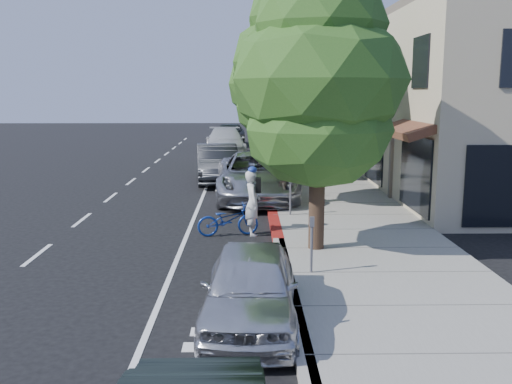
{
  "coord_description": "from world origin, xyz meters",
  "views": [
    {
      "loc": [
        -0.88,
        -16.08,
        4.09
      ],
      "look_at": [
        -0.61,
        -0.54,
        1.35
      ],
      "focal_mm": 40.0,
      "sensor_mm": 36.0,
      "label": 1
    }
  ],
  "objects_px": {
    "street_tree_3": "(278,86)",
    "near_car_a": "(250,287)",
    "street_tree_4": "(273,88)",
    "dark_sedan": "(217,163)",
    "white_pickup": "(225,142)",
    "street_tree_1": "(297,67)",
    "dark_suv_far": "(229,134)",
    "street_tree_0": "(319,84)",
    "silver_suv": "(256,176)",
    "bicycle": "(228,220)",
    "cyclist": "(253,203)",
    "pedestrian": "(338,160)",
    "street_tree_2": "(285,76)",
    "street_tree_5": "(269,91)"
  },
  "relations": [
    {
      "from": "near_car_a",
      "to": "pedestrian",
      "type": "bearing_deg",
      "value": 78.49
    },
    {
      "from": "street_tree_2",
      "to": "street_tree_0",
      "type": "bearing_deg",
      "value": -90.0
    },
    {
      "from": "street_tree_0",
      "to": "street_tree_4",
      "type": "bearing_deg",
      "value": 90.0
    },
    {
      "from": "street_tree_5",
      "to": "bicycle",
      "type": "bearing_deg",
      "value": -94.7
    },
    {
      "from": "street_tree_1",
      "to": "pedestrian",
      "type": "bearing_deg",
      "value": 68.19
    },
    {
      "from": "street_tree_5",
      "to": "dark_suv_far",
      "type": "relative_size",
      "value": 1.32
    },
    {
      "from": "street_tree_2",
      "to": "street_tree_3",
      "type": "xyz_separation_m",
      "value": [
        0.0,
        6.0,
        -0.36
      ]
    },
    {
      "from": "street_tree_0",
      "to": "dark_sedan",
      "type": "height_order",
      "value": "street_tree_0"
    },
    {
      "from": "white_pickup",
      "to": "street_tree_1",
      "type": "bearing_deg",
      "value": -82.74
    },
    {
      "from": "street_tree_3",
      "to": "dark_sedan",
      "type": "relative_size",
      "value": 1.46
    },
    {
      "from": "street_tree_1",
      "to": "bicycle",
      "type": "distance_m",
      "value": 6.49
    },
    {
      "from": "pedestrian",
      "to": "street_tree_2",
      "type": "bearing_deg",
      "value": -2.18
    },
    {
      "from": "street_tree_1",
      "to": "cyclist",
      "type": "height_order",
      "value": "street_tree_1"
    },
    {
      "from": "street_tree_4",
      "to": "silver_suv",
      "type": "relative_size",
      "value": 1.08
    },
    {
      "from": "street_tree_3",
      "to": "street_tree_5",
      "type": "bearing_deg",
      "value": 90.0
    },
    {
      "from": "street_tree_1",
      "to": "white_pickup",
      "type": "bearing_deg",
      "value": 100.61
    },
    {
      "from": "street_tree_5",
      "to": "cyclist",
      "type": "bearing_deg",
      "value": -93.27
    },
    {
      "from": "street_tree_1",
      "to": "silver_suv",
      "type": "xyz_separation_m",
      "value": [
        -1.4,
        1.5,
        -4.05
      ]
    },
    {
      "from": "street_tree_4",
      "to": "dark_sedan",
      "type": "relative_size",
      "value": 1.34
    },
    {
      "from": "cyclist",
      "to": "pedestrian",
      "type": "distance_m",
      "value": 11.11
    },
    {
      "from": "bicycle",
      "to": "near_car_a",
      "type": "bearing_deg",
      "value": 174.51
    },
    {
      "from": "street_tree_0",
      "to": "dark_suv_far",
      "type": "distance_m",
      "value": 30.35
    },
    {
      "from": "silver_suv",
      "to": "near_car_a",
      "type": "relative_size",
      "value": 1.58
    },
    {
      "from": "street_tree_3",
      "to": "cyclist",
      "type": "xyz_separation_m",
      "value": [
        -1.6,
        -16.03,
        -3.47
      ]
    },
    {
      "from": "white_pickup",
      "to": "dark_suv_far",
      "type": "height_order",
      "value": "white_pickup"
    },
    {
      "from": "street_tree_2",
      "to": "bicycle",
      "type": "height_order",
      "value": "street_tree_2"
    },
    {
      "from": "street_tree_3",
      "to": "street_tree_1",
      "type": "bearing_deg",
      "value": -90.0
    },
    {
      "from": "street_tree_3",
      "to": "silver_suv",
      "type": "bearing_deg",
      "value": -97.59
    },
    {
      "from": "bicycle",
      "to": "white_pickup",
      "type": "distance_m",
      "value": 20.66
    },
    {
      "from": "street_tree_2",
      "to": "street_tree_4",
      "type": "height_order",
      "value": "street_tree_2"
    },
    {
      "from": "street_tree_4",
      "to": "white_pickup",
      "type": "height_order",
      "value": "street_tree_4"
    },
    {
      "from": "street_tree_3",
      "to": "pedestrian",
      "type": "xyz_separation_m",
      "value": [
        2.52,
        -5.71,
        -3.46
      ]
    },
    {
      "from": "street_tree_4",
      "to": "white_pickup",
      "type": "xyz_separation_m",
      "value": [
        -3.1,
        -1.46,
        -3.48
      ]
    },
    {
      "from": "street_tree_4",
      "to": "dark_sedan",
      "type": "xyz_separation_m",
      "value": [
        -3.1,
        -12.13,
        -3.51
      ]
    },
    {
      "from": "street_tree_3",
      "to": "near_car_a",
      "type": "bearing_deg",
      "value": -94.37
    },
    {
      "from": "cyclist",
      "to": "pedestrian",
      "type": "bearing_deg",
      "value": -29.34
    },
    {
      "from": "street_tree_0",
      "to": "street_tree_2",
      "type": "bearing_deg",
      "value": 90.0
    },
    {
      "from": "street_tree_0",
      "to": "bicycle",
      "type": "bearing_deg",
      "value": 140.47
    },
    {
      "from": "street_tree_0",
      "to": "dark_sedan",
      "type": "relative_size",
      "value": 1.34
    },
    {
      "from": "street_tree_0",
      "to": "silver_suv",
      "type": "relative_size",
      "value": 1.08
    },
    {
      "from": "silver_suv",
      "to": "cyclist",
      "type": "bearing_deg",
      "value": -93.53
    },
    {
      "from": "cyclist",
      "to": "silver_suv",
      "type": "bearing_deg",
      "value": -9.66
    },
    {
      "from": "street_tree_1",
      "to": "white_pickup",
      "type": "height_order",
      "value": "street_tree_1"
    },
    {
      "from": "street_tree_3",
      "to": "pedestrian",
      "type": "relative_size",
      "value": 4.72
    },
    {
      "from": "cyclist",
      "to": "pedestrian",
      "type": "relative_size",
      "value": 1.18
    },
    {
      "from": "street_tree_3",
      "to": "street_tree_2",
      "type": "bearing_deg",
      "value": -90.0
    },
    {
      "from": "silver_suv",
      "to": "white_pickup",
      "type": "distance_m",
      "value": 15.14
    },
    {
      "from": "street_tree_3",
      "to": "bicycle",
      "type": "height_order",
      "value": "street_tree_3"
    },
    {
      "from": "bicycle",
      "to": "dark_sedan",
      "type": "height_order",
      "value": "dark_sedan"
    },
    {
      "from": "street_tree_5",
      "to": "bicycle",
      "type": "height_order",
      "value": "street_tree_5"
    }
  ]
}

